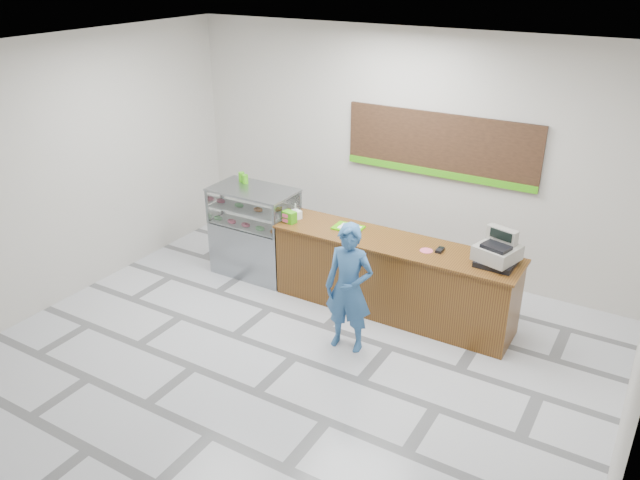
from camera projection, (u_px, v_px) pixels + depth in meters
The scene contains 16 objects.
floor at pixel (294, 357), 7.43m from camera, with size 7.00×7.00×0.00m, color silver.
back_wall at pixel (404, 152), 9.04m from camera, with size 7.00×7.00×0.00m, color beige.
ceiling at pixel (287, 55), 5.96m from camera, with size 7.00×7.00×0.00m, color silver.
sales_counter at pixel (392, 277), 8.17m from camera, with size 3.26×0.76×1.03m.
display_case at pixel (255, 231), 9.13m from camera, with size 1.22×0.72×1.33m.
menu_board at pixel (440, 146), 8.68m from camera, with size 2.80×0.06×0.90m.
cash_register at pixel (498, 252), 7.33m from camera, with size 0.55×0.56×0.42m.
card_terminal at pixel (440, 250), 7.69m from camera, with size 0.07×0.15×0.04m, color black.
serving_tray at pixel (348, 228), 8.34m from camera, with size 0.40×0.29×0.02m.
napkin_box at pixel (296, 215), 8.62m from camera, with size 0.13×0.13×0.12m, color white.
straw_cup at pixel (295, 215), 8.62m from camera, with size 0.08×0.08×0.12m, color silver.
promo_box at pixel (289, 217), 8.49m from camera, with size 0.18×0.12×0.16m, color #42AA12.
donut_decal at pixel (426, 251), 7.72m from camera, with size 0.16×0.16×0.00m, color #EB5576.
green_cup_left at pixel (242, 177), 9.13m from camera, with size 0.09×0.09×0.14m, color #42AA12.
green_cup_right at pixel (245, 179), 9.05m from camera, with size 0.08×0.08×0.13m, color #42AA12.
customer at pixel (349, 288), 7.32m from camera, with size 0.59×0.39×1.61m, color #305D92.
Camera 1 is at (3.41, -5.14, 4.39)m, focal length 35.00 mm.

